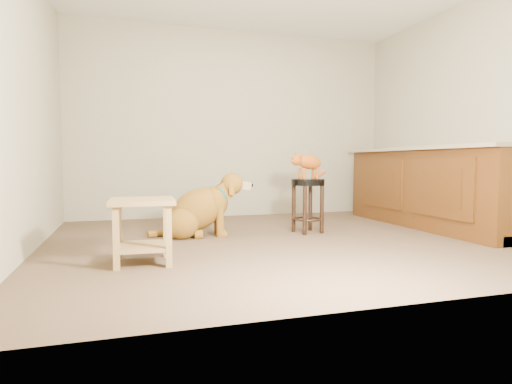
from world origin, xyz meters
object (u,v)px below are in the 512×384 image
object	(u,v)px
golden_retriever	(198,211)
tabby_kitten	(307,163)
padded_stool	(308,194)
side_table	(143,221)
wood_stool	(405,193)

from	to	relation	value
golden_retriever	tabby_kitten	world-z (taller)	tabby_kitten
padded_stool	tabby_kitten	world-z (taller)	tabby_kitten
golden_retriever	tabby_kitten	xyz separation A→B (m)	(1.16, -0.13, 0.50)
padded_stool	side_table	size ratio (longest dim) A/B	1.19
side_table	tabby_kitten	distance (m)	2.03
padded_stool	wood_stool	distance (m)	1.48
padded_stool	tabby_kitten	xyz separation A→B (m)	(-0.01, -0.00, 0.34)
padded_stool	golden_retriever	xyz separation A→B (m)	(-1.17, 0.13, -0.16)
padded_stool	tabby_kitten	bearing A→B (deg)	-175.43
wood_stool	golden_retriever	size ratio (longest dim) A/B	0.66
tabby_kitten	side_table	bearing A→B (deg)	-162.26
padded_stool	wood_stool	size ratio (longest dim) A/B	0.80
side_table	golden_retriever	size ratio (longest dim) A/B	0.45
padded_stool	tabby_kitten	size ratio (longest dim) A/B	1.21
wood_stool	golden_retriever	world-z (taller)	wood_stool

